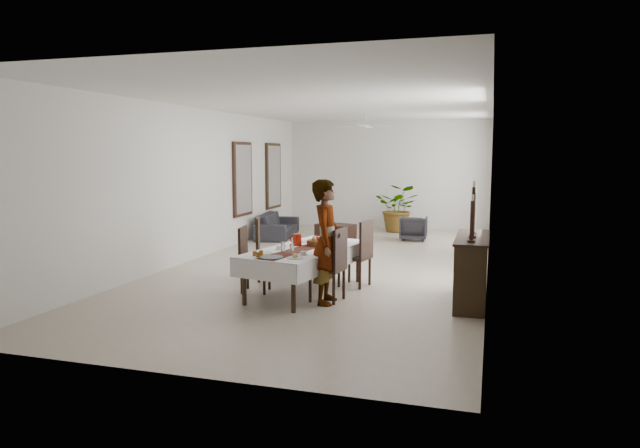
# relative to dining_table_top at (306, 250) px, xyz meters

# --- Properties ---
(floor) EXTENTS (6.00, 12.00, 0.00)m
(floor) POSITION_rel_dining_table_top_xyz_m (-0.19, 2.33, -0.70)
(floor) COLOR #B9AA93
(floor) RESTS_ON ground
(ceiling) EXTENTS (6.00, 12.00, 0.02)m
(ceiling) POSITION_rel_dining_table_top_xyz_m (-0.19, 2.33, 2.50)
(ceiling) COLOR white
(ceiling) RESTS_ON wall_back
(wall_back) EXTENTS (6.00, 0.02, 3.20)m
(wall_back) POSITION_rel_dining_table_top_xyz_m (-0.19, 8.33, 0.90)
(wall_back) COLOR silver
(wall_back) RESTS_ON floor
(wall_front) EXTENTS (6.00, 0.02, 3.20)m
(wall_front) POSITION_rel_dining_table_top_xyz_m (-0.19, -3.67, 0.90)
(wall_front) COLOR silver
(wall_front) RESTS_ON floor
(wall_left) EXTENTS (0.02, 12.00, 3.20)m
(wall_left) POSITION_rel_dining_table_top_xyz_m (-3.19, 2.33, 0.90)
(wall_left) COLOR silver
(wall_left) RESTS_ON floor
(wall_right) EXTENTS (0.02, 12.00, 3.20)m
(wall_right) POSITION_rel_dining_table_top_xyz_m (2.81, 2.33, 0.90)
(wall_right) COLOR silver
(wall_right) RESTS_ON floor
(dining_table_top) EXTENTS (1.41, 2.46, 0.05)m
(dining_table_top) POSITION_rel_dining_table_top_xyz_m (0.00, 0.00, 0.00)
(dining_table_top) COLOR black
(dining_table_top) RESTS_ON table_leg_fl
(table_leg_fl) EXTENTS (0.08, 0.08, 0.68)m
(table_leg_fl) POSITION_rel_dining_table_top_xyz_m (-0.63, -1.00, -0.36)
(table_leg_fl) COLOR black
(table_leg_fl) RESTS_ON floor
(table_leg_fr) EXTENTS (0.08, 0.08, 0.68)m
(table_leg_fr) POSITION_rel_dining_table_top_xyz_m (0.20, -1.16, -0.36)
(table_leg_fr) COLOR black
(table_leg_fr) RESTS_ON floor
(table_leg_bl) EXTENTS (0.08, 0.08, 0.68)m
(table_leg_bl) POSITION_rel_dining_table_top_xyz_m (-0.20, 1.16, -0.36)
(table_leg_bl) COLOR black
(table_leg_bl) RESTS_ON floor
(table_leg_br) EXTENTS (0.08, 0.08, 0.68)m
(table_leg_br) POSITION_rel_dining_table_top_xyz_m (0.63, 1.00, -0.36)
(table_leg_br) COLOR black
(table_leg_br) RESTS_ON floor
(tablecloth_top) EXTENTS (1.61, 2.67, 0.01)m
(tablecloth_top) POSITION_rel_dining_table_top_xyz_m (0.00, 0.00, 0.03)
(tablecloth_top) COLOR white
(tablecloth_top) RESTS_ON dining_table_top
(tablecloth_drape_left) EXTENTS (0.50, 2.45, 0.29)m
(tablecloth_drape_left) POSITION_rel_dining_table_top_xyz_m (-0.55, 0.11, -0.11)
(tablecloth_drape_left) COLOR white
(tablecloth_drape_left) RESTS_ON dining_table_top
(tablecloth_drape_right) EXTENTS (0.50, 2.45, 0.29)m
(tablecloth_drape_right) POSITION_rel_dining_table_top_xyz_m (0.55, -0.11, -0.11)
(tablecloth_drape_right) COLOR silver
(tablecloth_drape_right) RESTS_ON dining_table_top
(tablecloth_drape_near) EXTENTS (1.12, 0.23, 0.29)m
(tablecloth_drape_near) POSITION_rel_dining_table_top_xyz_m (-0.25, -1.22, -0.11)
(tablecloth_drape_near) COLOR silver
(tablecloth_drape_near) RESTS_ON dining_table_top
(tablecloth_drape_far) EXTENTS (1.12, 0.23, 0.29)m
(tablecloth_drape_far) POSITION_rel_dining_table_top_xyz_m (0.25, 1.22, -0.11)
(tablecloth_drape_far) COLOR white
(tablecloth_drape_far) RESTS_ON dining_table_top
(table_runner) EXTENTS (0.81, 2.44, 0.00)m
(table_runner) POSITION_rel_dining_table_top_xyz_m (-0.00, 0.00, 0.04)
(table_runner) COLOR #5E271B
(table_runner) RESTS_ON tablecloth_top
(red_pitcher) EXTENTS (0.17, 0.17, 0.19)m
(red_pitcher) POSITION_rel_dining_table_top_xyz_m (-0.21, 0.19, 0.13)
(red_pitcher) COLOR #9C1A0B
(red_pitcher) RESTS_ON tablecloth_top
(pitcher_handle) EXTENTS (0.12, 0.04, 0.12)m
(pitcher_handle) POSITION_rel_dining_table_top_xyz_m (-0.29, 0.21, 0.13)
(pitcher_handle) COLOR maroon
(pitcher_handle) RESTS_ON red_pitcher
(wine_glass_near) EXTENTS (0.07, 0.07, 0.16)m
(wine_glass_near) POSITION_rel_dining_table_top_xyz_m (-0.01, -0.64, 0.12)
(wine_glass_near) COLOR white
(wine_glass_near) RESTS_ON tablecloth_top
(wine_glass_mid) EXTENTS (0.07, 0.07, 0.16)m
(wine_glass_mid) POSITION_rel_dining_table_top_xyz_m (-0.20, -0.50, 0.12)
(wine_glass_mid) COLOR white
(wine_glass_mid) RESTS_ON tablecloth_top
(teacup_right) EXTENTS (0.09, 0.09, 0.06)m
(teacup_right) POSITION_rel_dining_table_top_xyz_m (0.17, -0.63, 0.06)
(teacup_right) COLOR silver
(teacup_right) RESTS_ON saucer_right
(saucer_right) EXTENTS (0.14, 0.14, 0.01)m
(saucer_right) POSITION_rel_dining_table_top_xyz_m (0.17, -0.63, 0.04)
(saucer_right) COLOR white
(saucer_right) RESTS_ON tablecloth_top
(teacup_left) EXTENTS (0.09, 0.09, 0.06)m
(teacup_left) POSITION_rel_dining_table_top_xyz_m (-0.35, -0.27, 0.06)
(teacup_left) COLOR white
(teacup_left) RESTS_ON saucer_left
(saucer_left) EXTENTS (0.14, 0.14, 0.01)m
(saucer_left) POSITION_rel_dining_table_top_xyz_m (-0.35, -0.27, 0.04)
(saucer_left) COLOR white
(saucer_left) RESTS_ON tablecloth_top
(plate_near_right) EXTENTS (0.23, 0.23, 0.01)m
(plate_near_right) POSITION_rel_dining_table_top_xyz_m (0.14, -0.92, 0.04)
(plate_near_right) COLOR silver
(plate_near_right) RESTS_ON tablecloth_top
(bread_near_right) EXTENTS (0.09, 0.09, 0.09)m
(bread_near_right) POSITION_rel_dining_table_top_xyz_m (0.14, -0.92, 0.07)
(bread_near_right) COLOR #DCBB6B
(bread_near_right) RESTS_ON plate_near_right
(plate_near_left) EXTENTS (0.23, 0.23, 0.01)m
(plate_near_left) POSITION_rel_dining_table_top_xyz_m (-0.43, -0.65, 0.04)
(plate_near_left) COLOR white
(plate_near_left) RESTS_ON tablecloth_top
(plate_far_left) EXTENTS (0.23, 0.23, 0.01)m
(plate_far_left) POSITION_rel_dining_table_top_xyz_m (-0.20, 0.58, 0.04)
(plate_far_left) COLOR silver
(plate_far_left) RESTS_ON tablecloth_top
(serving_tray) EXTENTS (0.35, 0.35, 0.02)m
(serving_tray) POSITION_rel_dining_table_top_xyz_m (-0.20, -0.99, 0.04)
(serving_tray) COLOR #45454A
(serving_tray) RESTS_ON tablecloth_top
(jam_jar_a) EXTENTS (0.06, 0.06, 0.07)m
(jam_jar_a) POSITION_rel_dining_table_top_xyz_m (-0.41, -0.98, 0.07)
(jam_jar_a) COLOR brown
(jam_jar_a) RESTS_ON tablecloth_top
(jam_jar_b) EXTENTS (0.06, 0.06, 0.07)m
(jam_jar_b) POSITION_rel_dining_table_top_xyz_m (-0.50, -0.91, 0.07)
(jam_jar_b) COLOR brown
(jam_jar_b) RESTS_ON tablecloth_top
(jam_jar_c) EXTENTS (0.06, 0.06, 0.07)m
(jam_jar_c) POSITION_rel_dining_table_top_xyz_m (-0.43, -0.82, 0.07)
(jam_jar_c) COLOR brown
(jam_jar_c) RESTS_ON tablecloth_top
(fruit_basket) EXTENTS (0.29, 0.29, 0.10)m
(fruit_basket) POSITION_rel_dining_table_top_xyz_m (0.10, 0.23, 0.08)
(fruit_basket) COLOR brown
(fruit_basket) RESTS_ON tablecloth_top
(fruit_red) EXTENTS (0.09, 0.09, 0.09)m
(fruit_red) POSITION_rel_dining_table_top_xyz_m (0.13, 0.24, 0.16)
(fruit_red) COLOR maroon
(fruit_red) RESTS_ON fruit_basket
(fruit_green) EXTENTS (0.08, 0.08, 0.08)m
(fruit_green) POSITION_rel_dining_table_top_xyz_m (0.06, 0.26, 0.16)
(fruit_green) COLOR olive
(fruit_green) RESTS_ON fruit_basket
(fruit_yellow) EXTENTS (0.08, 0.08, 0.08)m
(fruit_yellow) POSITION_rel_dining_table_top_xyz_m (0.09, 0.18, 0.16)
(fruit_yellow) COLOR gold
(fruit_yellow) RESTS_ON fruit_basket
(chair_right_near_seat) EXTENTS (0.54, 0.54, 0.05)m
(chair_right_near_seat) POSITION_rel_dining_table_top_xyz_m (0.47, -0.38, -0.20)
(chair_right_near_seat) COLOR black
(chair_right_near_seat) RESTS_ON chair_right_near_leg_fl
(chair_right_near_leg_fl) EXTENTS (0.05, 0.05, 0.47)m
(chair_right_near_leg_fl) POSITION_rel_dining_table_top_xyz_m (0.64, -0.60, -0.47)
(chair_right_near_leg_fl) COLOR black
(chair_right_near_leg_fl) RESTS_ON floor
(chair_right_near_leg_fr) EXTENTS (0.05, 0.05, 0.47)m
(chair_right_near_leg_fr) POSITION_rel_dining_table_top_xyz_m (0.69, -0.21, -0.47)
(chair_right_near_leg_fr) COLOR black
(chair_right_near_leg_fr) RESTS_ON floor
(chair_right_near_leg_bl) EXTENTS (0.05, 0.05, 0.47)m
(chair_right_near_leg_bl) POSITION_rel_dining_table_top_xyz_m (0.25, -0.55, -0.47)
(chair_right_near_leg_bl) COLOR black
(chair_right_near_leg_bl) RESTS_ON floor
(chair_right_near_leg_br) EXTENTS (0.05, 0.05, 0.47)m
(chair_right_near_leg_br) POSITION_rel_dining_table_top_xyz_m (0.30, -0.16, -0.47)
(chair_right_near_leg_br) COLOR black
(chair_right_near_leg_br) RESTS_ON floor
(chair_right_near_back) EXTENTS (0.11, 0.48, 0.61)m
(chair_right_near_back) POSITION_rel_dining_table_top_xyz_m (0.68, -0.41, 0.12)
(chair_right_near_back) COLOR black
(chair_right_near_back) RESTS_ON chair_right_near_seat
(chair_right_far_seat) EXTENTS (0.57, 0.57, 0.05)m
(chair_right_far_seat) POSITION_rel_dining_table_top_xyz_m (0.65, 0.69, -0.20)
(chair_right_far_seat) COLOR black
(chair_right_far_seat) RESTS_ON chair_right_far_leg_fl
(chair_right_far_leg_fl) EXTENTS (0.06, 0.06, 0.47)m
(chair_right_far_leg_fl) POSITION_rel_dining_table_top_xyz_m (0.79, 0.45, -0.47)
(chair_right_far_leg_fl) COLOR black
(chair_right_far_leg_fl) RESTS_ON floor
(chair_right_far_leg_fr) EXTENTS (0.06, 0.06, 0.47)m
(chair_right_far_leg_fr) POSITION_rel_dining_table_top_xyz_m (0.88, 0.83, -0.47)
(chair_right_far_leg_fr) COLOR black
(chair_right_far_leg_fr) RESTS_ON floor
(chair_right_far_leg_bl) EXTENTS (0.06, 0.06, 0.47)m
(chair_right_far_leg_bl) POSITION_rel_dining_table_top_xyz_m (0.41, 0.54, -0.47)
(chair_right_far_leg_bl) COLOR black
(chair_right_far_leg_bl) RESTS_ON floor
(chair_right_far_leg_br) EXTENTS (0.06, 0.06, 0.47)m
(chair_right_far_leg_br) POSITION_rel_dining_table_top_xyz_m (0.50, 0.92, -0.47)
(chair_right_far_leg_br) COLOR black
(chair_right_far_leg_br) RESTS_ON floor
(chair_right_far_back) EXTENTS (0.15, 0.48, 0.61)m
(chair_right_far_back) POSITION_rel_dining_table_top_xyz_m (0.86, 0.64, 0.12)
(chair_right_far_back) COLOR black
(chair_right_far_back) RESTS_ON chair_right_far_seat
(chair_left_near_seat) EXTENTS (0.52, 0.52, 0.05)m
(chair_left_near_seat) POSITION_rel_dining_table_top_xyz_m (-0.80, -0.18, -0.23)
(chair_left_near_seat) COLOR black
(chair_left_near_seat) RESTS_ON chair_left_near_leg_fl
(chair_left_near_leg_fl) EXTENTS (0.05, 0.05, 0.45)m
(chair_left_near_leg_fl) POSITION_rel_dining_table_top_xyz_m (-1.01, -0.03, -0.48)
(chair_left_near_leg_fl) COLOR black
(chair_left_near_leg_fl) RESTS_ON floor
(chair_left_near_leg_fr) EXTENTS (0.05, 0.05, 0.45)m
(chair_left_near_leg_fr) POSITION_rel_dining_table_top_xyz_m (-0.95, -0.39, -0.48)
(chair_left_near_leg_fr) COLOR black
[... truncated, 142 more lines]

